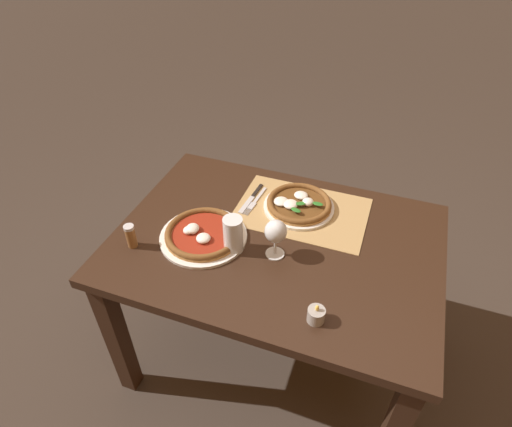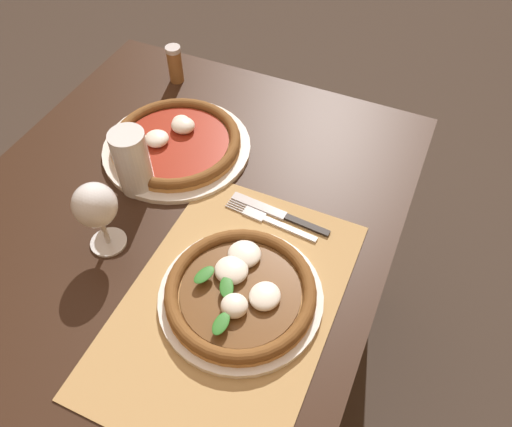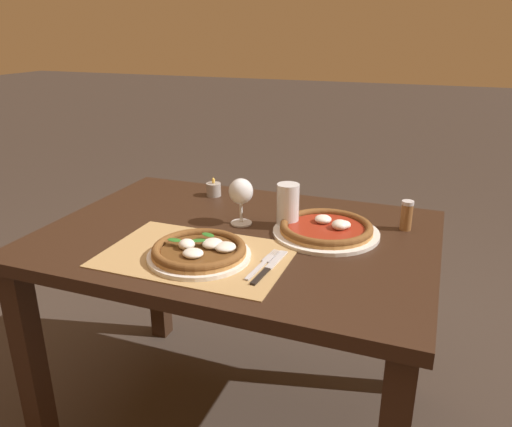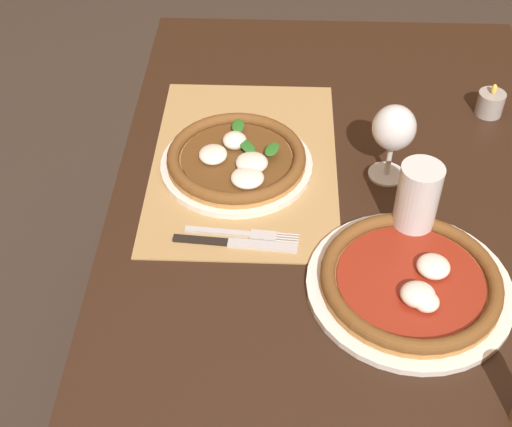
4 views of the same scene
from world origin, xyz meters
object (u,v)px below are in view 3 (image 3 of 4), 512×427
at_px(wine_glass, 241,193).
at_px(knife, 270,267).
at_px(pizza_far, 326,229).
at_px(pint_glass, 288,207).
at_px(pepper_shaker, 407,215).
at_px(votive_candle, 214,190).
at_px(fork, 263,264).
at_px(pizza_near, 200,251).

bearing_deg(wine_glass, knife, -54.70).
relative_size(pizza_far, pint_glass, 2.29).
bearing_deg(pepper_shaker, knife, -127.26).
distance_m(votive_candle, pepper_shaker, 0.73).
bearing_deg(knife, pint_glass, 98.36).
bearing_deg(knife, pepper_shaker, 52.74).
relative_size(fork, votive_candle, 2.79).
distance_m(pizza_near, wine_glass, 0.30).
relative_size(pizza_far, votive_candle, 4.62).
bearing_deg(votive_candle, wine_glass, -47.99).
bearing_deg(fork, pizza_near, -173.70).
relative_size(pizza_near, pint_glass, 2.01).
relative_size(pizza_far, fork, 1.66).
bearing_deg(pepper_shaker, pint_glass, -162.84).
xyz_separation_m(wine_glass, fork, (0.17, -0.27, -0.10)).
height_order(wine_glass, fork, wine_glass).
xyz_separation_m(pizza_far, votive_candle, (-0.49, 0.22, 0.00)).
relative_size(knife, votive_candle, 3.00).
relative_size(pizza_near, pepper_shaker, 3.00).
relative_size(votive_candle, pepper_shaker, 0.74).
bearing_deg(fork, votive_candle, 127.50).
distance_m(pizza_near, votive_candle, 0.56).
xyz_separation_m(pizza_far, knife, (-0.09, -0.29, -0.01)).
height_order(pizza_near, knife, pizza_near).
bearing_deg(knife, wine_glass, 125.30).
relative_size(fork, knife, 0.93).
bearing_deg(pizza_near, knife, 2.47).
xyz_separation_m(pizza_far, wine_glass, (-0.28, -0.01, 0.09)).
bearing_deg(pint_glass, votive_candle, 150.38).
xyz_separation_m(pint_glass, knife, (0.04, -0.30, -0.06)).
height_order(fork, knife, knife).
height_order(wine_glass, pint_glass, wine_glass).
height_order(wine_glass, knife, wine_glass).
distance_m(wine_glass, pint_glass, 0.16).
height_order(pizza_near, pizza_far, pizza_near).
xyz_separation_m(pint_glass, votive_candle, (-0.36, 0.20, -0.05)).
height_order(pizza_near, votive_candle, votive_candle).
distance_m(knife, votive_candle, 0.65).
bearing_deg(fork, knife, -25.63).
xyz_separation_m(wine_glass, votive_candle, (-0.21, 0.23, -0.08)).
relative_size(wine_glass, votive_candle, 2.15).
xyz_separation_m(pizza_near, votive_candle, (-0.20, 0.52, 0.00)).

